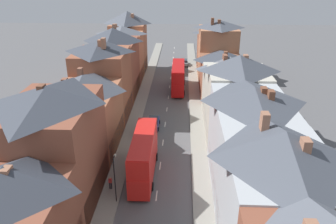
% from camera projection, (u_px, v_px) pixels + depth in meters
% --- Properties ---
extents(pavement_left, '(2.20, 104.00, 0.14)m').
position_uv_depth(pavement_left, '(140.00, 104.00, 60.28)').
color(pavement_left, gray).
rests_on(pavement_left, ground).
extents(pavement_right, '(2.20, 104.00, 0.14)m').
position_uv_depth(pavement_right, '(195.00, 105.00, 59.86)').
color(pavement_right, gray).
rests_on(pavement_right, ground).
extents(centre_line_dashes, '(0.14, 97.80, 0.01)m').
position_uv_depth(centre_line_dashes, '(167.00, 109.00, 58.28)').
color(centre_line_dashes, silver).
rests_on(centre_line_dashes, ground).
extents(terrace_row_left, '(8.00, 75.11, 14.00)m').
position_uv_depth(terrace_row_left, '(95.00, 94.00, 48.31)').
color(terrace_row_left, brown).
rests_on(terrace_row_left, ground).
extents(terrace_row_right, '(8.00, 76.23, 13.57)m').
position_uv_depth(terrace_row_right, '(236.00, 103.00, 45.83)').
color(terrace_row_right, brown).
rests_on(terrace_row_right, ground).
extents(double_decker_bus_lead, '(2.74, 10.80, 5.30)m').
position_uv_depth(double_decker_bus_lead, '(178.00, 77.00, 66.26)').
color(double_decker_bus_lead, '#B70F0F').
rests_on(double_decker_bus_lead, ground).
extents(double_decker_bus_mid_street, '(2.74, 10.80, 5.30)m').
position_uv_depth(double_decker_bus_mid_street, '(144.00, 155.00, 38.89)').
color(double_decker_bus_mid_street, red).
rests_on(double_decker_bus_mid_street, ground).
extents(car_near_blue, '(1.90, 3.95, 1.61)m').
position_uv_depth(car_near_blue, '(184.00, 62.00, 83.62)').
color(car_near_blue, gray).
rests_on(car_near_blue, ground).
extents(car_near_silver, '(1.90, 4.13, 1.64)m').
position_uv_depth(car_near_silver, '(153.00, 123.00, 51.52)').
color(car_near_silver, navy).
rests_on(car_near_silver, ground).
extents(car_parked_left_a, '(1.90, 4.25, 1.70)m').
position_uv_depth(car_parked_left_a, '(179.00, 68.00, 78.67)').
color(car_parked_left_a, silver).
rests_on(car_parked_left_a, ground).
extents(car_parked_right_a, '(1.90, 4.36, 1.69)m').
position_uv_depth(car_parked_right_a, '(144.00, 128.00, 49.73)').
color(car_parked_right_a, maroon).
rests_on(car_parked_right_a, ground).
extents(pedestrian_mid_left, '(0.36, 0.22, 1.61)m').
position_uv_depth(pedestrian_mid_left, '(110.00, 182.00, 36.97)').
color(pedestrian_mid_left, '#23232D').
rests_on(pedestrian_mid_left, pavement_left).
extents(street_lamp, '(0.20, 1.12, 5.50)m').
position_uv_depth(street_lamp, '(115.00, 176.00, 34.22)').
color(street_lamp, black).
rests_on(street_lamp, ground).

